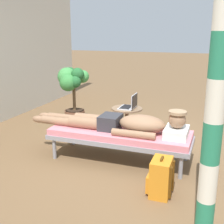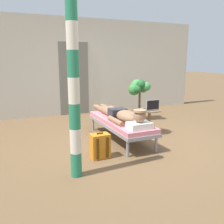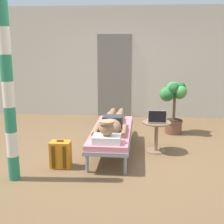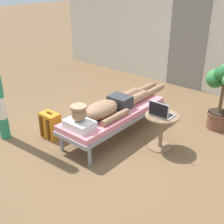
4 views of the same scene
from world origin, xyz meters
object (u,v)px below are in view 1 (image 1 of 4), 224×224
at_px(side_table, 127,118).
at_px(backpack, 161,178).
at_px(person_reclining, 125,123).
at_px(potted_plant, 73,88).
at_px(lounge_chair, 120,135).
at_px(porch_post, 216,101).
at_px(laptop, 130,105).

height_order(side_table, backpack, side_table).
distance_m(person_reclining, potted_plant, 1.77).
relative_size(lounge_chair, backpack, 4.45).
height_order(backpack, porch_post, porch_post).
bearing_deg(lounge_chair, potted_plant, 48.11).
relative_size(lounge_chair, side_table, 3.61).
xyz_separation_m(lounge_chair, porch_post, (-1.23, -1.16, 0.84)).
relative_size(side_table, porch_post, 0.22).
distance_m(lounge_chair, backpack, 0.99).
relative_size(person_reclining, porch_post, 0.92).
bearing_deg(laptop, lounge_chair, -173.49).
distance_m(person_reclining, porch_post, 1.78).
xyz_separation_m(lounge_chair, backpack, (-0.70, -0.69, -0.15)).
height_order(backpack, potted_plant, potted_plant).
distance_m(lounge_chair, laptop, 0.79).
bearing_deg(person_reclining, porch_post, -138.31).
relative_size(laptop, potted_plant, 0.29).
bearing_deg(porch_post, lounge_chair, 43.36).
bearing_deg(laptop, person_reclining, -168.62).
xyz_separation_m(person_reclining, porch_post, (-1.23, -1.10, 0.66)).
bearing_deg(lounge_chair, person_reclining, -90.00).
bearing_deg(laptop, backpack, -152.00).
height_order(person_reclining, porch_post, porch_post).
relative_size(side_table, backpack, 1.23).
xyz_separation_m(side_table, porch_post, (-1.98, -1.30, 0.83)).
distance_m(lounge_chair, potted_plant, 1.75).
xyz_separation_m(person_reclining, backpack, (-0.70, -0.62, -0.32)).
height_order(laptop, backpack, laptop).
xyz_separation_m(side_table, potted_plant, (0.39, 1.14, 0.34)).
bearing_deg(potted_plant, porch_post, -134.25).
height_order(lounge_chair, porch_post, porch_post).
height_order(lounge_chair, person_reclining, person_reclining).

